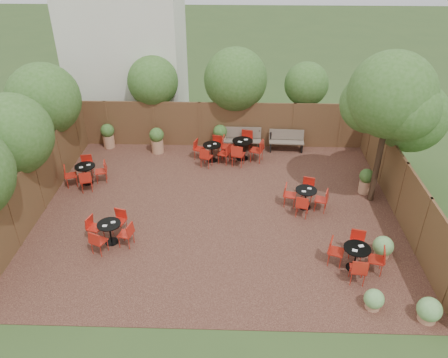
{
  "coord_description": "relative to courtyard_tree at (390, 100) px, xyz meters",
  "views": [
    {
      "loc": [
        0.58,
        -12.3,
        8.72
      ],
      "look_at": [
        0.18,
        0.5,
        1.0
      ],
      "focal_mm": 35.33,
      "sensor_mm": 36.0,
      "label": 1
    }
  ],
  "objects": [
    {
      "name": "bistro_tables",
      "position": [
        -5.39,
        0.18,
        -3.3
      ],
      "size": [
        10.55,
        8.15,
        0.95
      ],
      "color": "black",
      "rests_on": "courtyard_paving"
    },
    {
      "name": "park_bench_right",
      "position": [
        -2.66,
        3.76,
        -3.27
      ],
      "size": [
        1.48,
        0.54,
        0.9
      ],
      "rotation": [
        0.0,
        0.0,
        -0.05
      ],
      "color": "brown",
      "rests_on": "courtyard_paving"
    },
    {
      "name": "planters",
      "position": [
        -6.48,
        3.1,
        -3.16
      ],
      "size": [
        10.74,
        3.9,
        1.11
      ],
      "color": "#AF7957",
      "rests_on": "courtyard_paving"
    },
    {
      "name": "courtyard_tree",
      "position": [
        0.0,
        0.0,
        0.0
      ],
      "size": [
        2.86,
        2.77,
        5.27
      ],
      "rotation": [
        0.0,
        0.0,
        -0.36
      ],
      "color": "black",
      "rests_on": "courtyard_paving"
    },
    {
      "name": "courtyard_paving",
      "position": [
        -5.36,
        -0.86,
        -3.74
      ],
      "size": [
        12.0,
        10.0,
        0.02
      ],
      "primitive_type": "cube",
      "color": "#321914",
      "rests_on": "ground"
    },
    {
      "name": "low_shrubs",
      "position": [
        -0.42,
        -4.4,
        -3.43
      ],
      "size": [
        1.81,
        3.01,
        0.66
      ],
      "color": "#AF7957",
      "rests_on": "courtyard_paving"
    },
    {
      "name": "fence_right",
      "position": [
        0.64,
        -0.86,
        -2.75
      ],
      "size": [
        0.08,
        10.0,
        2.0
      ],
      "primitive_type": "cube",
      "color": "#563120",
      "rests_on": "ground"
    },
    {
      "name": "park_bench_left",
      "position": [
        -4.53,
        3.77,
        -3.23
      ],
      "size": [
        1.59,
        0.53,
        0.98
      ],
      "rotation": [
        0.0,
        0.0,
        -0.01
      ],
      "color": "brown",
      "rests_on": "courtyard_paving"
    },
    {
      "name": "fence_back",
      "position": [
        -5.36,
        4.14,
        -2.75
      ],
      "size": [
        12.0,
        0.08,
        2.0
      ],
      "primitive_type": "cube",
      "color": "#563120",
      "rests_on": "ground"
    },
    {
      "name": "ground",
      "position": [
        -5.36,
        -0.86,
        -3.75
      ],
      "size": [
        80.0,
        80.0,
        0.0
      ],
      "primitive_type": "plane",
      "color": "#354F23",
      "rests_on": "ground"
    },
    {
      "name": "fence_left",
      "position": [
        -11.36,
        -0.86,
        -2.75
      ],
      "size": [
        0.08,
        10.0,
        2.0
      ],
      "primitive_type": "cube",
      "color": "#563120",
      "rests_on": "ground"
    },
    {
      "name": "overhang_foliage",
      "position": [
        -7.94,
        1.32,
        -0.99
      ],
      "size": [
        15.92,
        10.8,
        2.74
      ],
      "color": "#325A1D",
      "rests_on": "ground"
    },
    {
      "name": "neighbour_building",
      "position": [
        -9.86,
        7.14,
        0.25
      ],
      "size": [
        5.0,
        4.0,
        8.0
      ],
      "primitive_type": "cube",
      "color": "silver",
      "rests_on": "ground"
    }
  ]
}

